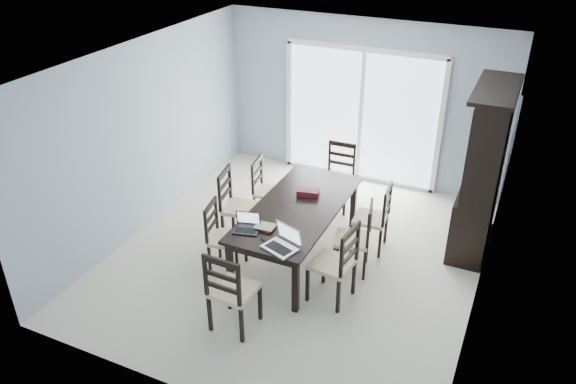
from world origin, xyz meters
The scene contains 24 objects.
floor centered at (0.00, 0.00, 0.00)m, with size 5.00×5.00×0.00m, color beige.
ceiling centered at (0.00, 0.00, 2.60)m, with size 5.00×5.00×0.00m, color white.
back_wall centered at (0.00, 2.50, 1.30)m, with size 4.50×0.02×2.60m, color #8F9FAB.
wall_left centered at (-2.25, 0.00, 1.30)m, with size 0.02×5.00×2.60m, color #8F9FAB.
wall_right centered at (2.25, 0.00, 1.30)m, with size 0.02×5.00×2.60m, color #8F9FAB.
balcony centered at (0.00, 3.50, -0.05)m, with size 4.50×2.00×0.10m, color gray.
railing centered at (0.00, 4.50, 0.55)m, with size 4.50×0.06×1.10m, color #99999E.
dining_table centered at (0.00, 0.00, 0.67)m, with size 1.00×2.20×0.75m.
china_hutch centered at (2.02, 1.25, 1.07)m, with size 0.50×1.38×2.20m.
sliding_door centered at (0.00, 2.48, 1.09)m, with size 2.52×0.05×2.18m.
chair_left_near centered at (-0.78, -0.61, 0.56)m, with size 0.47×0.46×1.05m.
chair_left_mid centered at (-0.96, 0.06, 0.62)m, with size 0.52×0.51×1.17m.
chair_left_far centered at (-0.83, 0.71, 0.55)m, with size 0.45×0.44×1.05m.
chair_right_near centered at (0.80, -0.62, 0.62)m, with size 0.51×0.49×1.18m.
chair_right_mid centered at (0.82, 0.04, 0.58)m, with size 0.50×0.49×1.10m.
chair_right_far centered at (0.88, 0.59, 0.58)m, with size 0.45×0.44×1.10m.
chair_end_near centered at (-0.09, -1.58, 0.62)m, with size 0.46×0.47×1.18m.
chair_end_far centered at (0.01, 1.51, 0.60)m, with size 0.44×0.45×1.13m.
laptop_dark centered at (-0.31, -0.77, 0.80)m, with size 0.34×0.27×0.20m.
laptop_silver centered at (0.20, -0.94, 0.81)m, with size 0.43×0.37×0.25m.
book_stack centered at (-0.14, -0.63, 0.77)m, with size 0.24×0.19×0.04m.
cell_phone centered at (-0.02, -0.86, 0.76)m, with size 0.11×0.05×0.01m, color black.
game_box centered at (0.01, 0.33, 0.79)m, with size 0.29×0.14×0.07m, color #541020.
hot_tub centered at (-0.55, 3.59, 0.53)m, with size 2.34×2.17×1.05m.
Camera 1 is at (2.41, -5.56, 4.29)m, focal length 35.00 mm.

